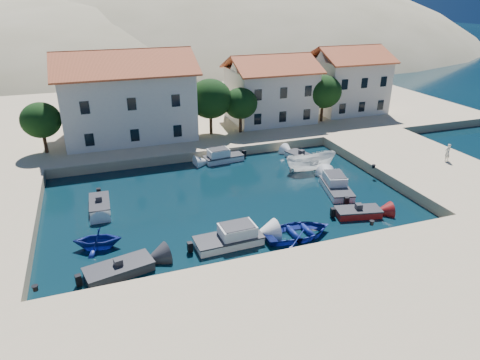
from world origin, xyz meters
The scene contains 21 objects.
ground centered at (0.00, 0.00, 0.00)m, with size 400.00×400.00×0.00m, color black.
quay_south centered at (0.00, -6.00, 0.50)m, with size 52.00×12.00×1.00m, color #CCB08C.
quay_east centered at (20.50, 10.00, 0.50)m, with size 11.00×20.00×1.00m, color #CCB08C.
quay_north centered at (2.00, 38.00, 0.50)m, with size 80.00×36.00×1.00m, color #CCB08C.
hills centered at (20.64, 123.62, -23.40)m, with size 254.00×176.00×99.00m.
building_left centered at (-6.00, 28.00, 5.94)m, with size 14.70×9.45×9.70m.
building_mid centered at (12.00, 29.00, 5.22)m, with size 10.50×8.40×8.30m.
building_right centered at (24.00, 30.00, 5.47)m, with size 9.45×8.40×8.80m.
trees centered at (4.51, 25.46, 4.84)m, with size 37.30×5.30×6.45m.
bollards centered at (2.80, 3.87, 1.15)m, with size 29.36×9.56×0.30m.
motorboat_grey_sw centered at (-9.68, 2.35, 0.29)m, with size 4.54×2.76×1.25m.
cabin_cruiser_south centered at (-2.07, 3.26, 0.48)m, with size 4.88×2.23×1.60m.
rowboat_south centered at (3.04, 2.58, 0.00)m, with size 3.70×5.18×1.07m, color navy.
motorboat_red_se centered at (8.99, 3.87, 0.30)m, with size 3.82×2.30×1.25m.
cabin_cruiser_east centered at (9.73, 8.40, 0.48)m, with size 3.05×5.14×1.60m.
boat_east centered at (9.91, 13.59, 0.00)m, with size 1.95×5.18×2.00m, color white.
motorboat_white_ne centered at (10.45, 16.66, 0.30)m, with size 2.63×3.90×1.25m.
rowboat_west centered at (-10.80, 5.89, 0.00)m, with size 2.81×3.25×1.71m, color navy.
motorboat_white_west centered at (-10.41, 12.21, 0.30)m, with size 1.71×3.68×1.25m.
cabin_cruiser_north centered at (2.49, 19.00, 0.48)m, with size 4.28×2.16×1.60m.
pedestrian centered at (22.64, 9.19, 1.89)m, with size 0.65×0.42×1.77m, color silver.
Camera 1 is at (-9.92, -21.43, 16.41)m, focal length 32.00 mm.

